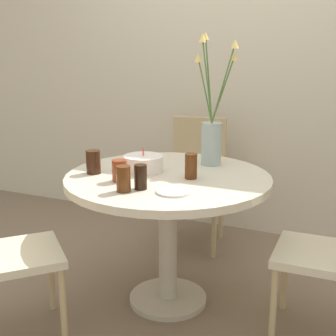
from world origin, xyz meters
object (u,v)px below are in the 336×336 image
drink_glass_2 (120,171)px  drink_glass_4 (93,162)px  side_plate (174,192)px  drink_glass_0 (191,166)px  birthday_cake (143,164)px  flower_vase (212,131)px  chair_left_flank (197,174)px  drink_glass_1 (141,177)px  drink_glass_3 (123,179)px

drink_glass_2 → drink_glass_4: drink_glass_4 is taller
side_plate → drink_glass_0: 0.26m
birthday_cake → flower_vase: bearing=46.6°
side_plate → drink_glass_0: size_ratio=1.29×
chair_left_flank → drink_glass_0: bearing=-81.8°
drink_glass_1 → drink_glass_3: drink_glass_3 is taller
birthday_cake → drink_glass_2: 0.22m
flower_vase → drink_glass_4: (-0.51, -0.44, -0.13)m
side_plate → drink_glass_4: size_ratio=1.34×
drink_glass_0 → drink_glass_3: bearing=-121.8°
chair_left_flank → drink_glass_4: 1.04m
drink_glass_4 → drink_glass_1: bearing=-22.4°
birthday_cake → drink_glass_3: bearing=-77.8°
chair_left_flank → birthday_cake: (0.00, -0.83, 0.27)m
drink_glass_3 → flower_vase: bearing=72.6°
side_plate → drink_glass_4: 0.54m
chair_left_flank → drink_glass_2: (-0.02, -1.05, 0.28)m
flower_vase → side_plate: bearing=-88.5°
drink_glass_3 → drink_glass_0: bearing=58.2°
chair_left_flank → drink_glass_4: size_ratio=7.25×
drink_glass_0 → drink_glass_1: size_ratio=1.09×
side_plate → drink_glass_2: 0.33m
birthday_cake → drink_glass_0: 0.29m
side_plate → drink_glass_4: drink_glass_4 is taller
drink_glass_1 → drink_glass_2: 0.17m
drink_glass_1 → drink_glass_3: size_ratio=0.97×
side_plate → drink_glass_4: (-0.52, 0.13, 0.06)m
flower_vase → drink_glass_1: size_ratio=6.13×
drink_glass_2 → drink_glass_0: bearing=32.0°
drink_glass_2 → birthday_cake: bearing=83.5°
flower_vase → side_plate: 0.61m
drink_glass_2 → drink_glass_4: (-0.20, 0.07, 0.01)m
chair_left_flank → birthday_cake: bearing=-100.3°
flower_vase → chair_left_flank: bearing=118.1°
drink_glass_2 → drink_glass_3: (0.10, -0.14, 0.01)m
chair_left_flank → drink_glass_3: bearing=-96.6°
drink_glass_1 → drink_glass_4: (-0.36, 0.15, 0.00)m
drink_glass_3 → side_plate: bearing=20.0°
chair_left_flank → drink_glass_4: bearing=-113.3°
chair_left_flank → drink_glass_2: 1.09m
drink_glass_1 → drink_glass_3: 0.09m
flower_vase → drink_glass_4: flower_vase is taller
birthday_cake → flower_vase: flower_vase is taller
drink_glass_4 → chair_left_flank: bearing=77.0°
drink_glass_0 → drink_glass_2: size_ratio=1.18×
drink_glass_3 → birthday_cake: bearing=102.2°
chair_left_flank → drink_glass_3: chair_left_flank is taller
side_plate → drink_glass_2: drink_glass_2 is taller
drink_glass_1 → drink_glass_2: bearing=154.7°
drink_glass_0 → side_plate: bearing=-86.9°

